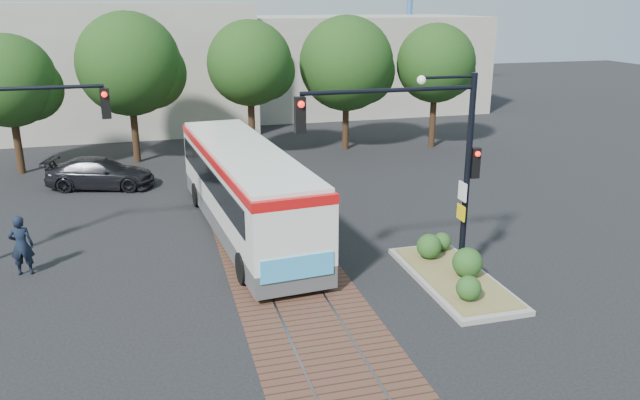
{
  "coord_description": "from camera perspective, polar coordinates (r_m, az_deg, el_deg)",
  "views": [
    {
      "loc": [
        -3.7,
        -16.55,
        8.12
      ],
      "look_at": [
        1.7,
        3.05,
        1.6
      ],
      "focal_mm": 35.0,
      "sensor_mm": 36.0,
      "label": 1
    }
  ],
  "objects": [
    {
      "name": "tree_row",
      "position": [
        33.49,
        -7.06,
        12.04
      ],
      "size": [
        26.4,
        5.6,
        7.67
      ],
      "color": "#382314",
      "rests_on": "ground"
    },
    {
      "name": "parked_car",
      "position": [
        29.87,
        -19.44,
        2.34
      ],
      "size": [
        5.07,
        3.06,
        1.38
      ],
      "primitive_type": "imported",
      "rotation": [
        0.0,
        0.0,
        1.32
      ],
      "color": "black",
      "rests_on": "ground"
    },
    {
      "name": "city_bus",
      "position": [
        22.58,
        -6.87,
        1.27
      ],
      "size": [
        3.54,
        11.93,
        3.15
      ],
      "rotation": [
        0.0,
        0.0,
        0.09
      ],
      "color": "#474749",
      "rests_on": "ground"
    },
    {
      "name": "signal_pole_main",
      "position": [
        17.91,
        10.03,
        4.72
      ],
      "size": [
        5.49,
        0.46,
        6.0
      ],
      "color": "black",
      "rests_on": "ground"
    },
    {
      "name": "trackbed",
      "position": [
        22.4,
        -4.86,
        -3.52
      ],
      "size": [
        3.6,
        40.0,
        0.02
      ],
      "color": "#522E25",
      "rests_on": "ground"
    },
    {
      "name": "ground",
      "position": [
        18.8,
        -2.56,
        -7.82
      ],
      "size": [
        120.0,
        120.0,
        0.0
      ],
      "primitive_type": "plane",
      "color": "black",
      "rests_on": "ground"
    },
    {
      "name": "warehouses",
      "position": [
        45.61,
        -11.61,
        12.01
      ],
      "size": [
        40.0,
        13.0,
        8.0
      ],
      "color": "#ADA899",
      "rests_on": "ground"
    },
    {
      "name": "officer",
      "position": [
        21.25,
        -25.63,
        -3.76
      ],
      "size": [
        0.72,
        0.49,
        1.91
      ],
      "primitive_type": "imported",
      "rotation": [
        0.0,
        0.0,
        3.1
      ],
      "color": "black",
      "rests_on": "ground"
    },
    {
      "name": "traffic_island",
      "position": [
        19.45,
        12.11,
        -6.26
      ],
      "size": [
        2.2,
        5.2,
        1.13
      ],
      "color": "gray",
      "rests_on": "ground"
    }
  ]
}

